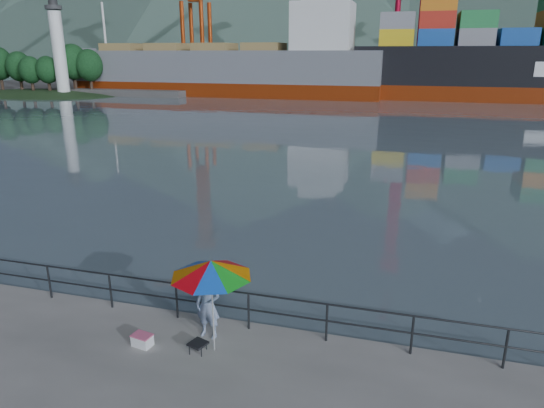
{
  "coord_description": "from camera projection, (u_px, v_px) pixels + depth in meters",
  "views": [
    {
      "loc": [
        6.54,
        -8.62,
        6.78
      ],
      "look_at": [
        2.4,
        6.0,
        2.0
      ],
      "focal_mm": 32.0,
      "sensor_mm": 36.0,
      "label": 1
    }
  ],
  "objects": [
    {
      "name": "lighthouse_islet",
      "position": [
        38.0,
        92.0,
        82.75
      ],
      "size": [
        48.0,
        26.4,
        19.2
      ],
      "color": "#263F1E",
      "rests_on": "ground"
    },
    {
      "name": "far_dock",
      "position": [
        431.0,
        88.0,
        94.42
      ],
      "size": [
        200.0,
        40.0,
        0.4
      ],
      "primitive_type": "cube",
      "color": "#514F4C",
      "rests_on": "ground"
    },
    {
      "name": "harbor_water",
      "position": [
        388.0,
        78.0,
        130.98
      ],
      "size": [
        500.0,
        280.0,
        0.0
      ],
      "primitive_type": "cube",
      "color": "slate",
      "rests_on": "ground"
    },
    {
      "name": "folding_stool",
      "position": [
        198.0,
        347.0,
        11.41
      ],
      "size": [
        0.49,
        0.49,
        0.25
      ],
      "color": "black",
      "rests_on": "ground"
    },
    {
      "name": "guardrail",
      "position": [
        143.0,
        295.0,
        13.05
      ],
      "size": [
        22.0,
        0.06,
        1.03
      ],
      "color": "#2D3033",
      "rests_on": "ground"
    },
    {
      "name": "cooler_bag",
      "position": [
        142.0,
        341.0,
        11.66
      ],
      "size": [
        0.51,
        0.39,
        0.27
      ],
      "primitive_type": "cube",
      "rotation": [
        0.0,
        0.0,
        -0.18
      ],
      "color": "silver",
      "rests_on": "ground"
    },
    {
      "name": "fishing_rod",
      "position": [
        214.0,
        315.0,
        13.05
      ],
      "size": [
        0.51,
        1.5,
        1.11
      ],
      "primitive_type": "cylinder",
      "rotation": [
        0.96,
        0.0,
        -0.32
      ],
      "color": "black",
      "rests_on": "ground"
    },
    {
      "name": "bulk_carrier",
      "position": [
        234.0,
        69.0,
        80.29
      ],
      "size": [
        52.26,
        9.05,
        14.5
      ],
      "color": "#681E05",
      "rests_on": "ground"
    },
    {
      "name": "fisherman",
      "position": [
        208.0,
        304.0,
        11.84
      ],
      "size": [
        0.67,
        0.48,
        1.75
      ],
      "primitive_type": "imported",
      "rotation": [
        0.0,
        0.0,
        -0.09
      ],
      "color": "#2C4B7D",
      "rests_on": "ground"
    },
    {
      "name": "beach_umbrella",
      "position": [
        211.0,
        269.0,
        10.9
      ],
      "size": [
        1.94,
        1.94,
        2.31
      ],
      "color": "white",
      "rests_on": "ground"
    }
  ]
}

